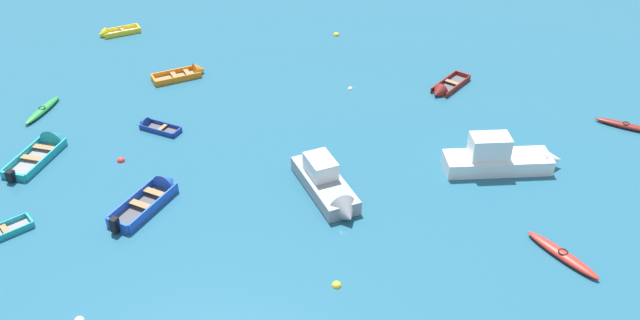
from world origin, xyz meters
TOP-DOWN VIEW (x-y plane):
  - rowboat_maroon_back_row_center at (6.46, 32.90)m, footprint 2.72×3.72m
  - rowboat_turquoise_near_right at (-15.00, 22.62)m, footprint 1.87×4.54m
  - rowboat_yellow_midfield_right at (-18.20, 37.94)m, footprint 3.03×2.63m
  - motor_launch_grey_center at (0.85, 21.07)m, footprint 4.29×5.48m
  - rowboat_blue_far_right at (-7.51, 19.48)m, footprint 2.48×4.54m
  - rowboat_orange_back_row_left at (-10.16, 32.55)m, footprint 3.52×3.01m
  - motor_launch_white_near_camera at (9.60, 24.81)m, footprint 6.37×2.90m
  - kayak_green_near_left at (-17.35, 26.40)m, footprint 0.78×3.49m
  - rowboat_deep_blue_midfield_left at (-10.25, 25.77)m, footprint 2.83×1.53m
  - kayak_maroon_outer_right at (16.89, 30.21)m, footprint 3.32×1.65m
  - kayak_red_cluster_outer at (11.68, 18.27)m, footprint 3.04×3.07m
  - mooring_buoy_central at (2.15, 14.97)m, footprint 0.41×0.41m
  - mooring_buoy_between_boats_left at (-10.55, 22.25)m, footprint 0.43×0.43m
  - mooring_buoy_near_foreground at (-1.51, 40.66)m, footprint 0.46×0.46m
  - mooring_buoy_between_boats_right at (0.58, 32.33)m, footprint 0.32×0.32m

SIDE VIEW (x-z plane):
  - mooring_buoy_central at x=2.15m, z-range -0.21..0.21m
  - mooring_buoy_between_boats_left at x=-10.55m, z-range -0.21..0.21m
  - mooring_buoy_near_foreground at x=-1.51m, z-range -0.23..0.23m
  - mooring_buoy_between_boats_right at x=0.58m, z-range -0.16..0.16m
  - rowboat_deep_blue_midfield_left at x=-10.25m, z-range -0.27..0.53m
  - kayak_maroon_outer_right at x=16.89m, z-range -0.01..0.31m
  - rowboat_maroon_back_row_center at x=6.46m, z-range -0.36..0.67m
  - kayak_green_near_left at x=-17.35m, z-range -0.01..0.32m
  - rowboat_yellow_midfield_right at x=-18.20m, z-range -0.32..0.65m
  - kayak_red_cluster_outer at x=11.68m, z-range -0.01..0.35m
  - rowboat_orange_back_row_left at x=-10.16m, z-range -0.40..0.74m
  - rowboat_turquoise_near_right at x=-15.00m, z-range -0.50..0.89m
  - rowboat_blue_far_right at x=-7.51m, z-range -0.39..0.87m
  - motor_launch_grey_center at x=0.85m, z-range -0.44..1.51m
  - motor_launch_white_near_camera at x=9.60m, z-range -0.49..1.81m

